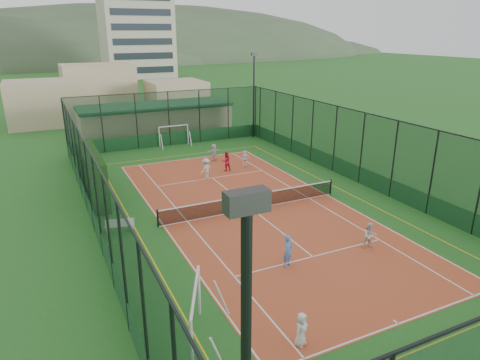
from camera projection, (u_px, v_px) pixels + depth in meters
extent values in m
plane|color=#246121|center=(252.00, 209.00, 25.84)|extent=(300.00, 300.00, 0.00)
cube|color=#A74E25|center=(252.00, 209.00, 25.84)|extent=(11.17, 23.97, 0.01)
cube|color=beige|center=(135.00, 8.00, 95.68)|extent=(15.00, 12.00, 30.00)
cube|color=black|center=(92.00, 174.00, 27.37)|extent=(1.03, 6.89, 3.02)
imported|color=white|center=(301.00, 329.00, 14.48)|extent=(0.72, 0.63, 1.24)
imported|color=#4E84DF|center=(288.00, 251.00, 19.34)|extent=(0.67, 0.60, 1.54)
imported|color=silver|center=(370.00, 235.00, 20.99)|extent=(0.81, 0.74, 1.36)
imported|color=silver|center=(206.00, 169.00, 30.91)|extent=(1.15, 0.96, 1.54)
imported|color=white|center=(245.00, 159.00, 33.61)|extent=(0.85, 0.55, 1.35)
imported|color=silver|center=(214.00, 152.00, 35.30)|extent=(1.39, 0.82, 1.42)
imported|color=red|center=(226.00, 161.00, 32.69)|extent=(0.76, 0.60, 1.51)
sphere|color=#CCE033|center=(232.00, 205.00, 26.35)|extent=(0.07, 0.07, 0.07)
sphere|color=#CCE033|center=(192.00, 212.00, 25.33)|extent=(0.07, 0.07, 0.07)
sphere|color=#CCE033|center=(229.00, 203.00, 26.66)|extent=(0.07, 0.07, 0.07)
sphere|color=#CCE033|center=(264.00, 202.00, 26.86)|extent=(0.07, 0.07, 0.07)
sphere|color=#CCE033|center=(268.00, 196.00, 27.85)|extent=(0.07, 0.07, 0.07)
sphere|color=#CCE033|center=(199.00, 214.00, 25.01)|extent=(0.07, 0.07, 0.07)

